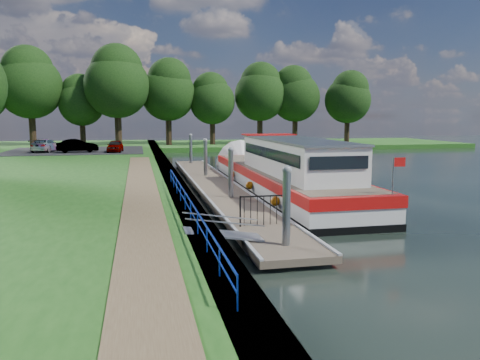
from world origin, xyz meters
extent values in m
plane|color=black|center=(0.00, 0.00, 0.00)|extent=(160.00, 160.00, 0.00)
cube|color=#473D2D|center=(-2.55, 15.00, 0.39)|extent=(1.10, 90.00, 0.78)
cube|color=#1E5117|center=(12.00, 52.00, 0.30)|extent=(60.00, 18.00, 0.60)
cube|color=brown|center=(-4.40, 8.00, 0.80)|extent=(1.60, 40.00, 0.05)
cube|color=black|center=(-11.00, 38.00, 0.81)|extent=(14.00, 12.00, 0.06)
cube|color=#0C2DBF|center=(-2.75, 3.00, 1.48)|extent=(0.04, 18.00, 0.04)
cube|color=#0C2DBF|center=(-2.75, 3.00, 1.12)|extent=(0.03, 18.00, 0.03)
cylinder|color=#0C2DBF|center=(-2.75, -6.00, 1.14)|extent=(0.04, 0.04, 0.72)
cylinder|color=#0C2DBF|center=(-2.75, -4.00, 1.14)|extent=(0.04, 0.04, 0.72)
cylinder|color=#0C2DBF|center=(-2.75, -2.00, 1.14)|extent=(0.04, 0.04, 0.72)
cylinder|color=#0C2DBF|center=(-2.75, 0.00, 1.14)|extent=(0.04, 0.04, 0.72)
cylinder|color=#0C2DBF|center=(-2.75, 2.00, 1.14)|extent=(0.04, 0.04, 0.72)
cylinder|color=#0C2DBF|center=(-2.75, 4.00, 1.14)|extent=(0.04, 0.04, 0.72)
cylinder|color=#0C2DBF|center=(-2.75, 6.00, 1.14)|extent=(0.04, 0.04, 0.72)
cylinder|color=#0C2DBF|center=(-2.75, 8.00, 1.14)|extent=(0.04, 0.04, 0.72)
cylinder|color=#0C2DBF|center=(-2.75, 10.00, 1.14)|extent=(0.04, 0.04, 0.72)
cylinder|color=#0C2DBF|center=(-2.75, 12.00, 1.14)|extent=(0.04, 0.04, 0.72)
cube|color=brown|center=(0.00, 13.00, 0.28)|extent=(2.50, 30.00, 0.24)
cube|color=#9EA0A3|center=(0.00, 1.00, 0.05)|extent=(2.30, 5.00, 0.30)
cube|color=#9EA0A3|center=(0.00, 9.00, 0.05)|extent=(2.30, 5.00, 0.30)
cube|color=#9EA0A3|center=(0.00, 17.00, 0.05)|extent=(2.30, 5.00, 0.30)
cube|color=#9EA0A3|center=(0.00, 25.00, 0.05)|extent=(2.30, 5.00, 0.30)
cube|color=#9EA0A3|center=(1.19, 13.00, 0.43)|extent=(0.12, 30.00, 0.06)
cube|color=#9EA0A3|center=(-1.19, 13.00, 0.43)|extent=(0.12, 30.00, 0.06)
cylinder|color=gray|center=(0.00, -0.50, 1.10)|extent=(0.26, 0.26, 3.40)
sphere|color=gray|center=(0.00, -0.50, 2.80)|extent=(0.30, 0.30, 0.30)
cylinder|color=gray|center=(0.00, 8.50, 1.10)|extent=(0.26, 0.26, 3.40)
sphere|color=gray|center=(0.00, 8.50, 2.80)|extent=(0.30, 0.30, 0.30)
cylinder|color=gray|center=(0.00, 17.50, 1.10)|extent=(0.26, 0.26, 3.40)
sphere|color=gray|center=(0.00, 17.50, 2.80)|extent=(0.30, 0.30, 0.30)
cylinder|color=gray|center=(0.00, 26.50, 1.10)|extent=(0.26, 0.26, 3.40)
sphere|color=gray|center=(0.00, 26.50, 2.80)|extent=(0.30, 0.30, 0.30)
cube|color=#A5A8AD|center=(-1.85, 0.50, 0.60)|extent=(2.58, 1.00, 0.43)
cube|color=#A5A8AD|center=(-1.85, 0.02, 1.10)|extent=(2.58, 0.04, 0.41)
cube|color=#A5A8AD|center=(-1.85, 0.98, 1.10)|extent=(2.58, 0.04, 0.41)
cube|color=black|center=(-0.90, 2.20, 0.98)|extent=(0.05, 0.05, 1.15)
cube|color=black|center=(0.90, 2.20, 0.98)|extent=(0.05, 0.05, 1.15)
cube|color=black|center=(0.00, 2.20, 1.52)|extent=(1.85, 0.05, 0.05)
cube|color=black|center=(-0.75, 2.20, 0.98)|extent=(0.02, 0.02, 1.10)
cube|color=black|center=(-0.50, 2.20, 0.98)|extent=(0.02, 0.02, 1.10)
cube|color=black|center=(-0.25, 2.20, 0.98)|extent=(0.02, 0.02, 1.10)
cube|color=black|center=(0.00, 2.20, 0.98)|extent=(0.02, 0.02, 1.10)
cube|color=black|center=(0.25, 2.20, 0.98)|extent=(0.02, 0.02, 1.10)
cube|color=black|center=(0.50, 2.20, 0.98)|extent=(0.02, 0.02, 1.10)
cube|color=black|center=(0.75, 2.20, 0.98)|extent=(0.02, 0.02, 1.10)
cube|color=black|center=(3.60, 11.64, 0.02)|extent=(4.00, 20.00, 0.55)
cube|color=silver|center=(3.60, 11.64, 0.62)|extent=(3.96, 19.90, 0.65)
cube|color=#BA0E0C|center=(3.60, 11.64, 1.18)|extent=(4.04, 20.00, 0.48)
cube|color=brown|center=(3.60, 11.64, 1.42)|extent=(3.68, 19.20, 0.04)
cone|color=silver|center=(3.60, 22.04, 0.55)|extent=(4.00, 1.50, 4.00)
cube|color=silver|center=(3.60, 9.14, 2.30)|extent=(3.00, 11.00, 1.75)
cube|color=gray|center=(3.60, 9.14, 3.22)|extent=(3.10, 11.20, 0.10)
cube|color=black|center=(2.08, 9.14, 2.55)|extent=(0.04, 10.00, 0.55)
cube|color=black|center=(5.12, 9.14, 2.55)|extent=(0.04, 10.00, 0.55)
cube|color=black|center=(3.60, 14.69, 2.55)|extent=(2.60, 0.04, 0.55)
cube|color=black|center=(3.60, 3.59, 2.55)|extent=(2.60, 0.04, 0.55)
cube|color=#BA0E0C|center=(3.60, 14.34, 3.30)|extent=(3.20, 1.60, 0.06)
cylinder|color=gray|center=(5.10, 1.94, 2.15)|extent=(0.05, 0.05, 1.50)
cube|color=#BA0E0C|center=(5.35, 1.94, 2.70)|extent=(0.50, 0.02, 0.35)
sphere|color=#CC6F0B|center=(1.48, 5.64, 0.65)|extent=(0.44, 0.44, 0.44)
sphere|color=#CC6F0B|center=(1.48, 10.64, 0.65)|extent=(0.44, 0.44, 0.44)
sphere|color=#CC6F0B|center=(1.48, 15.64, 0.65)|extent=(0.44, 0.44, 0.44)
imported|color=#594C47|center=(2.40, 5.70, 2.30)|extent=(0.53, 0.70, 1.72)
cylinder|color=#332316|center=(-17.49, 49.36, 2.70)|extent=(0.83, 0.83, 4.21)
sphere|color=black|center=(-17.49, 49.36, 8.08)|extent=(7.95, 7.95, 7.95)
sphere|color=black|center=(-17.71, 49.47, 10.07)|extent=(6.31, 6.31, 6.31)
cylinder|color=#332316|center=(-11.50, 49.87, 2.15)|extent=(0.70, 0.70, 3.10)
sphere|color=black|center=(-11.50, 49.87, 6.11)|extent=(5.85, 5.85, 5.85)
sphere|color=black|center=(-11.67, 50.04, 7.57)|extent=(4.65, 4.65, 4.65)
cylinder|color=#332316|center=(-6.89, 47.36, 2.75)|extent=(0.84, 0.84, 4.29)
sphere|color=black|center=(-6.89, 47.36, 8.23)|extent=(8.10, 8.10, 8.10)
sphere|color=black|center=(-6.84, 47.51, 10.25)|extent=(6.44, 6.44, 6.44)
cylinder|color=#332316|center=(-0.41, 49.36, 2.52)|extent=(0.79, 0.79, 3.83)
sphere|color=black|center=(-0.41, 49.36, 7.42)|extent=(7.24, 7.24, 7.24)
sphere|color=black|center=(-0.22, 49.13, 9.23)|extent=(5.75, 5.75, 5.75)
cylinder|color=#332316|center=(5.49, 49.09, 2.23)|extent=(0.72, 0.72, 3.26)
sphere|color=black|center=(5.49, 49.09, 6.40)|extent=(6.16, 6.16, 6.16)
sphere|color=black|center=(5.30, 49.34, 7.93)|extent=(4.89, 4.89, 4.89)
cylinder|color=#332316|center=(12.25, 49.38, 2.49)|extent=(0.78, 0.78, 3.77)
sphere|color=black|center=(12.25, 49.38, 7.31)|extent=(7.13, 7.13, 7.13)
sphere|color=black|center=(12.38, 49.62, 9.09)|extent=(5.66, 5.66, 5.66)
cylinder|color=#332316|center=(17.42, 49.40, 2.42)|extent=(0.77, 0.77, 3.65)
sphere|color=black|center=(17.42, 49.40, 7.09)|extent=(6.89, 6.89, 6.89)
sphere|color=black|center=(17.07, 49.41, 8.81)|extent=(5.47, 5.47, 5.47)
cylinder|color=#332316|center=(24.52, 47.52, 2.30)|extent=(0.74, 0.74, 3.41)
sphere|color=black|center=(24.52, 47.52, 6.66)|extent=(6.43, 6.43, 6.43)
sphere|color=black|center=(24.75, 47.30, 8.26)|extent=(5.11, 5.11, 5.11)
imported|color=#999999|center=(-6.78, 34.88, 1.44)|extent=(1.68, 3.64, 1.21)
imported|color=#999999|center=(-10.48, 35.11, 1.50)|extent=(4.22, 2.14, 1.33)
imported|color=#999999|center=(-13.78, 36.78, 1.50)|extent=(2.68, 4.82, 1.32)
camera|label=1|loc=(-4.51, -14.30, 4.47)|focal=35.00mm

